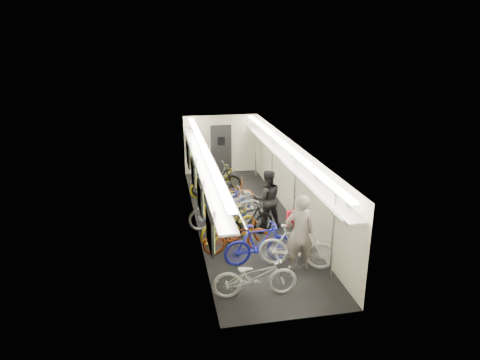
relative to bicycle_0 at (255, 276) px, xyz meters
name	(u,v)px	position (x,y,z in m)	size (l,w,h in m)	color
train_car_shell	(229,163)	(0.23, 4.74, 1.17)	(10.00, 10.00, 10.00)	black
bicycle_0	(255,276)	(0.00, 0.00, 0.00)	(0.65, 1.86, 0.98)	silver
bicycle_1	(259,244)	(0.40, 1.36, 0.05)	(0.51, 1.80, 1.08)	#1D20AF
bicycle_2	(236,235)	(-0.05, 2.06, -0.02)	(0.62, 1.79, 0.94)	#92330F
bicycle_3	(248,222)	(0.42, 2.75, 0.03)	(0.48, 1.71, 1.03)	black
bicycle_4	(228,224)	(-0.13, 2.79, -0.02)	(0.62, 1.77, 0.93)	yellow
bicycle_5	(239,207)	(0.38, 3.95, -0.01)	(0.45, 1.59, 0.96)	silver
bicycle_6	(223,209)	(-0.13, 3.67, 0.08)	(0.76, 2.17, 1.14)	#AAA9AE
bicycle_7	(226,205)	(0.01, 4.13, 0.00)	(0.46, 1.62, 0.98)	#1A30A1
bicycle_8	(227,193)	(0.22, 5.16, 0.00)	(0.64, 1.85, 0.97)	#9D3C11
bicycle_9	(216,181)	(0.01, 6.22, 0.08)	(0.53, 1.89, 1.13)	black
bicycle_10	(216,182)	(-0.01, 6.31, 0.02)	(0.68, 1.95, 1.02)	yellow
bicycle_11	(297,247)	(1.27, 1.00, 0.07)	(0.53, 1.87, 1.12)	white
bicycle_12	(213,177)	(-0.02, 6.88, 0.01)	(0.66, 1.89, 1.00)	#5B5C60
passenger_near	(299,233)	(1.27, 0.89, 0.49)	(0.72, 0.47, 1.96)	gray
passenger_mid	(267,199)	(1.13, 3.44, 0.40)	(0.86, 0.67, 1.77)	black
backpack	(292,218)	(1.15, 1.10, 0.79)	(0.26, 0.14, 0.38)	maroon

